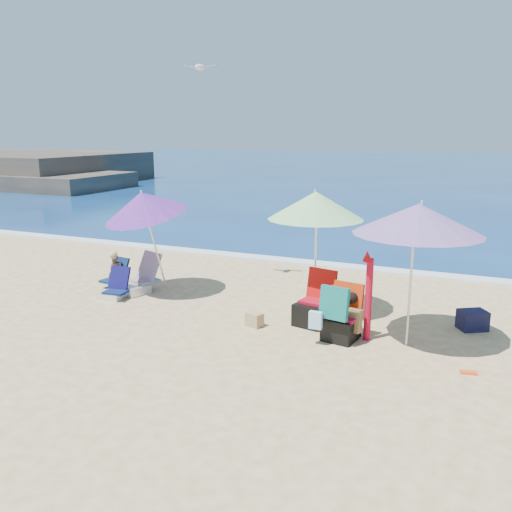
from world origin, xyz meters
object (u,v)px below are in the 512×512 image
at_px(umbrella_blue, 144,204).
at_px(furled_umbrella, 368,291).
at_px(chair_navy, 115,290).
at_px(seagull, 200,67).
at_px(person_left, 116,270).
at_px(person_center, 344,317).
at_px(umbrella_turquoise, 418,219).
at_px(camp_chair_left, 313,309).
at_px(chair_rainbow, 140,282).
at_px(camp_chair_right, 339,320).
at_px(umbrella_striped, 316,205).

height_order(umbrella_blue, furled_umbrella, umbrella_blue).
distance_m(chair_navy, seagull, 4.94).
height_order(umbrella_blue, person_left, umbrella_blue).
bearing_deg(person_center, umbrella_turquoise, 14.38).
distance_m(camp_chair_left, seagull, 5.56).
height_order(umbrella_turquoise, chair_rainbow, umbrella_turquoise).
xyz_separation_m(furled_umbrella, camp_chair_right, (-0.41, -0.20, -0.48)).
relative_size(umbrella_turquoise, person_center, 3.13).
bearing_deg(seagull, person_center, -28.81).
xyz_separation_m(umbrella_turquoise, furled_umbrella, (-0.68, -0.17, -1.20)).
relative_size(umbrella_turquoise, chair_navy, 3.95).
height_order(chair_rainbow, person_left, person_left).
height_order(camp_chair_right, seagull, seagull).
distance_m(person_left, seagull, 4.69).
xyz_separation_m(furled_umbrella, person_center, (-0.35, -0.10, -0.45)).
bearing_deg(chair_rainbow, umbrella_striped, 2.29).
height_order(umbrella_blue, camp_chair_left, umbrella_blue).
distance_m(umbrella_blue, camp_chair_left, 4.12).
bearing_deg(person_left, furled_umbrella, -8.77).
xyz_separation_m(chair_rainbow, seagull, (0.95, 1.15, 4.42)).
distance_m(person_center, seagull, 6.02).
distance_m(umbrella_blue, chair_rainbow, 1.71).
relative_size(camp_chair_right, person_center, 1.24).
relative_size(chair_rainbow, person_center, 1.30).
bearing_deg(camp_chair_left, umbrella_striped, 107.53).
bearing_deg(person_left, camp_chair_left, -6.56).
relative_size(umbrella_turquoise, camp_chair_right, 2.53).
relative_size(umbrella_striped, camp_chair_right, 2.40).
bearing_deg(person_center, seagull, 151.19).
distance_m(person_center, person_left, 5.44).
distance_m(chair_rainbow, camp_chair_right, 4.74).
bearing_deg(umbrella_blue, umbrella_turquoise, -5.89).
height_order(person_center, seagull, seagull).
height_order(furled_umbrella, camp_chair_right, furled_umbrella).
xyz_separation_m(person_center, seagull, (-3.73, 2.05, 4.26)).
distance_m(umbrella_blue, seagull, 3.08).
bearing_deg(umbrella_striped, umbrella_turquoise, -22.70).
distance_m(furled_umbrella, person_left, 5.79).
distance_m(umbrella_turquoise, person_left, 6.64).
height_order(umbrella_turquoise, person_center, umbrella_turquoise).
bearing_deg(seagull, chair_rainbow, -129.57).
xyz_separation_m(furled_umbrella, seagull, (-4.08, 1.96, 3.81)).
relative_size(furled_umbrella, person_center, 1.93).
distance_m(umbrella_blue, furled_umbrella, 4.95).
distance_m(umbrella_turquoise, camp_chair_right, 2.03).
bearing_deg(chair_rainbow, chair_navy, -107.07).
xyz_separation_m(person_center, person_left, (-5.36, 0.98, -0.01)).
bearing_deg(person_center, person_left, 169.68).
bearing_deg(furled_umbrella, chair_navy, 177.81).
bearing_deg(umbrella_turquoise, camp_chair_left, 174.22).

